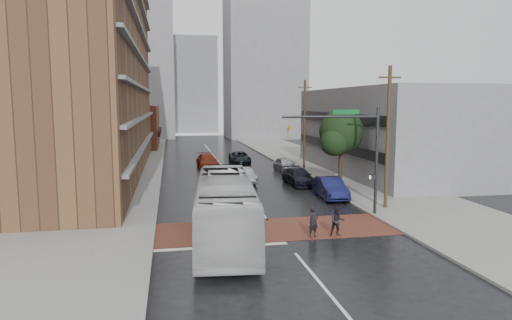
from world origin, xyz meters
name	(u,v)px	position (x,y,z in m)	size (l,w,h in m)	color
ground	(277,231)	(0.00, 0.00, 0.00)	(160.00, 160.00, 0.00)	black
crosswalk	(275,229)	(0.00, 0.50, 0.01)	(14.00, 5.00, 0.02)	brown
sidewalk_west	(119,172)	(-11.50, 25.00, 0.07)	(9.00, 90.00, 0.15)	gray
sidewalk_east	(324,167)	(11.50, 25.00, 0.07)	(9.00, 90.00, 0.15)	gray
apartment_block	(87,37)	(-14.00, 24.00, 14.00)	(10.00, 44.00, 28.00)	brown
storefront_west	(134,127)	(-12.00, 54.00, 3.50)	(8.00, 16.00, 7.00)	brown
building_east	(385,131)	(16.50, 20.00, 4.50)	(11.00, 26.00, 9.00)	gray
distant_tower_west	(131,63)	(-14.00, 78.00, 16.00)	(18.00, 16.00, 32.00)	gray
distant_tower_east	(264,53)	(14.00, 72.00, 18.00)	(16.00, 14.00, 36.00)	gray
distant_tower_center	(193,85)	(0.00, 95.00, 12.00)	(12.00, 10.00, 24.00)	gray
street_tree	(341,135)	(8.52, 12.03, 4.73)	(4.20, 4.10, 6.90)	#332319
signal_mast	(356,145)	(5.85, 2.50, 4.73)	(6.50, 0.30, 7.20)	#2D2D33
utility_pole_near	(388,137)	(8.80, 4.00, 5.14)	(1.60, 0.26, 10.00)	#473321
utility_pole_far	(304,124)	(8.80, 24.00, 5.14)	(1.60, 0.26, 10.00)	#473321
transit_bus	(225,208)	(-3.16, -1.00, 1.78)	(2.99, 12.76, 3.55)	#BCBCBF
pedestrian_a	(313,222)	(1.73, -1.50, 0.89)	(0.65, 0.43, 1.78)	black
pedestrian_b	(337,221)	(3.13, -1.50, 0.86)	(0.84, 0.65, 1.72)	black
car_travel_a	(212,188)	(-2.79, 10.85, 0.69)	(1.64, 4.08, 1.39)	#969A9D
car_travel_b	(244,175)	(0.70, 16.40, 0.72)	(1.52, 4.34, 1.43)	#9A9EA2
car_travel_c	(207,161)	(-1.88, 27.09, 0.79)	(2.22, 5.45, 1.58)	maroon
suv_travel	(240,158)	(2.41, 30.35, 0.72)	(2.40, 5.20, 1.45)	black
car_parked_near	(330,188)	(6.30, 8.39, 0.82)	(1.73, 4.95, 1.63)	#141746
car_parked_mid	(299,177)	(5.48, 14.56, 0.74)	(2.08, 5.12, 1.49)	black
car_parked_far	(285,165)	(6.25, 22.49, 0.78)	(1.84, 4.57, 1.56)	#B3B8BC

